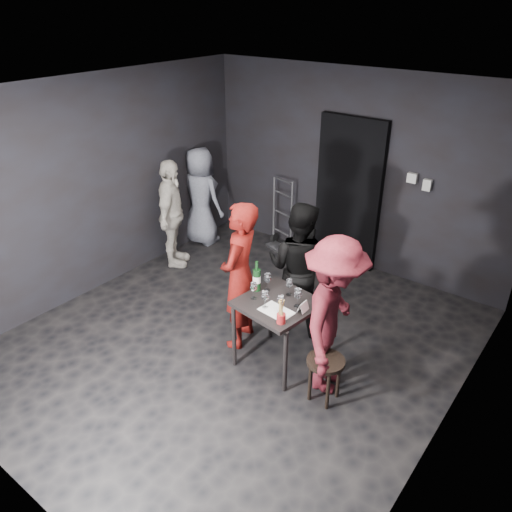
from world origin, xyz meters
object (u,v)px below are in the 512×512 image
Objects in this scene: server_red at (240,269)px; man_maroon at (334,311)px; hand_truck at (281,234)px; woman_black at (299,265)px; tasting_table at (278,310)px; bystander_grey at (201,196)px; wine_bottle at (257,279)px; bystander_cream at (172,213)px; breadstick_cup at (281,312)px; stool at (325,367)px.

server_red is 1.05× the size of man_maroon.
hand_truck is 2.16m from woman_black.
tasting_table is 3.11m from bystander_grey.
wine_bottle is at bearing 69.74° from woman_black.
bystander_grey is 2.82m from wine_bottle.
breadstick_cup is (2.66, -1.16, 0.07)m from bystander_cream.
bystander_grey is (-3.23, 1.64, -0.12)m from man_maroon.
tasting_table is 2.60m from bystander_cream.
server_red reaches higher than stool.
tasting_table is at bearing -9.46° from wine_bottle.
bystander_cream is 0.81m from bystander_grey.
man_maroon reaches higher than woman_black.
bystander_cream reaches higher than breadstick_cup.
tasting_table is 0.73m from woman_black.
tasting_table is 0.42m from breadstick_cup.
server_red is at bearing 178.69° from wine_bottle.
man_maroon is 3.17m from bystander_cream.
bystander_grey reaches higher than wine_bottle.
hand_truck is 2.53m from server_red.
wine_bottle is (1.23, -2.22, 0.68)m from hand_truck.
man_maroon is 6.57× the size of breadstick_cup.
server_red reaches higher than breadstick_cup.
bystander_grey is 4.48× the size of wine_bottle.
hand_truck is at bearing 119.00° from wine_bottle.
tasting_table is at bearing 65.96° from server_red.
woman_black reaches higher than hand_truck.
hand_truck is at bearing 27.22° from man_maroon.
wine_bottle is at bearing 146.65° from bystander_grey.
tasting_table is 0.47× the size of bystander_cream.
man_maroon is (1.15, -0.03, -0.04)m from server_red.
server_red is 1.15m from man_maroon.
bystander_cream is (-3.11, 1.06, 0.42)m from stool.
hand_truck is 0.68× the size of bystander_cream.
woman_black reaches higher than stool.
breadstick_cup is at bearing -39.19° from hand_truck.
server_red is 1.16× the size of bystander_cream.
bystander_cream is at bearing 158.65° from wine_bottle.
wine_bottle is (-0.11, -0.63, 0.08)m from woman_black.
man_maroon is 3.63m from bystander_grey.
tasting_table is at bearing 95.79° from woman_black.
bystander_cream is (-3.05, 0.86, -0.08)m from man_maroon.
breadstick_cup is (-0.45, -0.10, 0.49)m from stool.
hand_truck is 1.36m from bystander_grey.
breadstick_cup is (0.77, -0.33, -0.05)m from server_red.
woman_black is at bearing 106.61° from tasting_table.
woman_black reaches higher than breadstick_cup.
bystander_grey is 5.66× the size of breadstick_cup.
bystander_cream is at bearing 57.76° from man_maroon.
bystander_cream is at bearing -131.56° from server_red.
man_maroon reaches higher than tasting_table.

